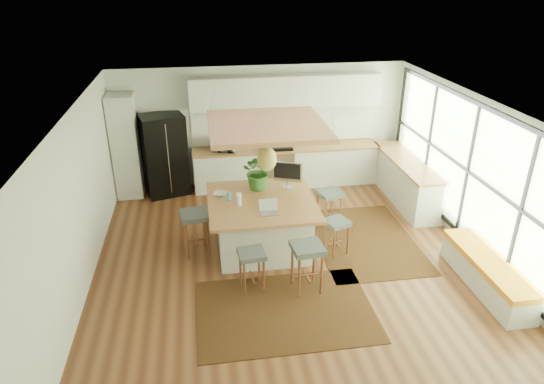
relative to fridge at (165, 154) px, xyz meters
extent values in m
plane|color=#502816|center=(2.16, -3.17, -0.93)|extent=(7.00, 7.00, 0.00)
plane|color=white|center=(2.16, -3.17, 1.78)|extent=(7.00, 7.00, 0.00)
plane|color=silver|center=(2.16, 0.33, 0.42)|extent=(6.50, 0.00, 6.50)
plane|color=silver|center=(2.16, -6.67, 0.42)|extent=(6.50, 0.00, 6.50)
plane|color=silver|center=(-1.09, -3.17, 0.42)|extent=(0.00, 7.00, 7.00)
plane|color=silver|center=(5.41, -3.17, 0.42)|extent=(0.00, 7.00, 7.00)
cube|color=beige|center=(-0.79, 0.01, 0.20)|extent=(0.55, 0.60, 2.25)
cube|color=beige|center=(2.71, 0.01, -0.49)|extent=(4.20, 0.60, 0.88)
cube|color=brown|center=(2.71, 0.01, -0.03)|extent=(4.24, 0.64, 0.05)
cube|color=white|center=(2.71, 0.31, 0.43)|extent=(4.20, 0.02, 0.80)
cube|color=beige|center=(2.71, 0.15, 1.22)|extent=(4.20, 0.34, 0.70)
cube|color=beige|center=(5.09, -1.17, -0.49)|extent=(0.60, 2.50, 0.88)
cube|color=brown|center=(5.09, -1.17, -0.03)|extent=(0.64, 2.54, 0.05)
cube|color=black|center=(1.87, -4.47, -0.92)|extent=(2.60, 1.80, 0.01)
cube|color=black|center=(3.69, -2.70, -0.92)|extent=(1.80, 2.60, 0.01)
imported|color=#A5A5AA|center=(1.30, 0.01, 0.18)|extent=(0.58, 0.42, 0.36)
imported|color=#1E4C19|center=(1.80, -2.11, 0.27)|extent=(0.68, 0.74, 0.53)
imported|color=beige|center=(1.08, -2.31, 0.03)|extent=(0.29, 0.29, 0.05)
cylinder|color=#35AED7|center=(1.23, -2.52, 0.10)|extent=(0.07, 0.07, 0.19)
cylinder|color=white|center=(1.38, -2.77, 0.10)|extent=(0.07, 0.07, 0.19)
camera|label=1|loc=(0.81, -10.03, 3.68)|focal=31.66mm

